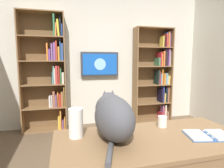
# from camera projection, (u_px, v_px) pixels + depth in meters

# --- Properties ---
(wall_back) EXTENTS (4.52, 0.06, 2.70)m
(wall_back) POSITION_uv_depth(u_px,v_px,m) (100.00, 59.00, 3.90)
(wall_back) COLOR beige
(wall_back) RESTS_ON ground
(bookshelf_left) EXTENTS (0.83, 0.28, 2.01)m
(bookshelf_left) POSITION_uv_depth(u_px,v_px,m) (156.00, 75.00, 4.08)
(bookshelf_left) COLOR brown
(bookshelf_left) RESTS_ON ground
(bookshelf_right) EXTENTS (0.81, 0.28, 2.20)m
(bookshelf_right) POSITION_uv_depth(u_px,v_px,m) (49.00, 73.00, 3.51)
(bookshelf_right) COLOR brown
(bookshelf_right) RESTS_ON ground
(wall_mounted_tv) EXTENTS (0.77, 0.07, 0.49)m
(wall_mounted_tv) POSITION_uv_depth(u_px,v_px,m) (100.00, 64.00, 3.82)
(wall_mounted_tv) COLOR #333338
(desk) EXTENTS (1.48, 0.69, 0.74)m
(desk) POSITION_uv_depth(u_px,v_px,m) (154.00, 152.00, 1.42)
(desk) COLOR olive
(desk) RESTS_ON ground
(cat) EXTENTS (0.30, 0.63, 0.34)m
(cat) POSITION_uv_depth(u_px,v_px,m) (113.00, 115.00, 1.42)
(cat) COLOR #4C4C51
(cat) RESTS_ON desk
(open_binder) EXTENTS (0.37, 0.29, 0.02)m
(open_binder) POSITION_uv_depth(u_px,v_px,m) (208.00, 135.00, 1.46)
(open_binder) COLOR #335999
(open_binder) RESTS_ON desk
(paper_towel_roll) EXTENTS (0.11, 0.11, 0.22)m
(paper_towel_roll) POSITION_uv_depth(u_px,v_px,m) (76.00, 123.00, 1.43)
(paper_towel_roll) COLOR white
(paper_towel_roll) RESTS_ON desk
(coffee_mug) EXTENTS (0.08, 0.08, 0.10)m
(coffee_mug) POSITION_uv_depth(u_px,v_px,m) (162.00, 122.00, 1.66)
(coffee_mug) COLOR white
(coffee_mug) RESTS_ON desk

